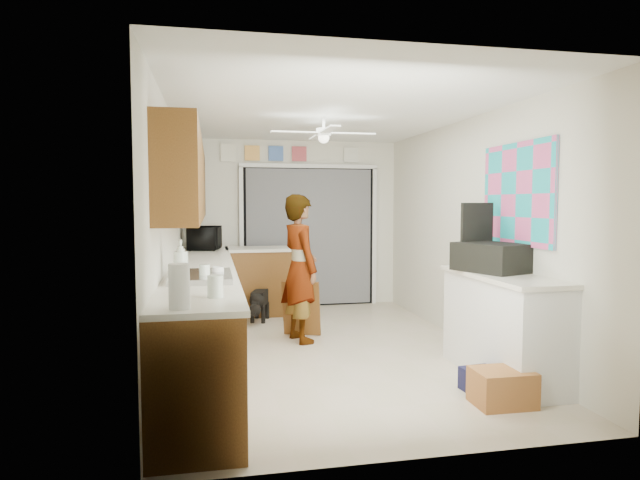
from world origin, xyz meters
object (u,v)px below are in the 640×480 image
navy_crate (482,380)px  soap_bottle (181,261)px  microwave (205,238)px  cup (218,272)px  dog (260,304)px  man (300,268)px  paper_towel_roll (179,286)px  suitcase (492,257)px  cardboard_box (502,387)px

navy_crate → soap_bottle: bearing=171.8°
microwave → cup: bearing=-168.3°
cup → dog: bearing=76.9°
soap_bottle → man: man is taller
paper_towel_roll → suitcase: bearing=24.2°
microwave → cardboard_box: size_ratio=1.26×
suitcase → cardboard_box: (-0.32, -0.77, -0.93)m
paper_towel_roll → cardboard_box: paper_towel_roll is taller
cardboard_box → navy_crate: bearing=90.0°
cup → navy_crate: 2.41m
navy_crate → man: 2.39m
microwave → suitcase: 3.88m
soap_bottle → paper_towel_roll: size_ratio=1.26×
dog → man: bearing=-56.0°
soap_bottle → man: size_ratio=0.20×
microwave → man: 1.79m
navy_crate → man: man is taller
cardboard_box → man: 2.64m
soap_bottle → man: bearing=52.2°
cup → soap_bottle: bearing=-137.8°
microwave → cardboard_box: 4.41m
navy_crate → dog: dog is taller
man → dog: 1.33m
suitcase → dog: size_ratio=1.05×
dog → soap_bottle: bearing=-91.3°
cardboard_box → navy_crate: cardboard_box is taller
suitcase → cardboard_box: 1.25m
microwave → paper_towel_roll: size_ratio=2.08×
soap_bottle → navy_crate: bearing=-8.2°
paper_towel_roll → navy_crate: bearing=17.6°
cardboard_box → man: (-1.23, 2.23, 0.69)m
microwave → cup: (0.14, -2.72, -0.11)m
cup → man: 1.60m
microwave → paper_towel_roll: 4.09m
microwave → cup: microwave is taller
navy_crate → man: (-1.23, 1.92, 0.74)m
cardboard_box → navy_crate: 0.31m
soap_bottle → cardboard_box: soap_bottle is taller
suitcase → man: 2.14m
cup → suitcase: suitcase is taller
paper_towel_roll → man: size_ratio=0.16×
microwave → paper_towel_roll: microwave is taller
microwave → man: size_ratio=0.34×
cup → cardboard_box: cup is taller
cardboard_box → dog: dog is taller
cardboard_box → navy_crate: (0.00, 0.31, -0.04)m
suitcase → cup: bearing=156.0°
microwave → man: (1.07, -1.41, -0.26)m
cup → navy_crate: size_ratio=0.34×
cup → cardboard_box: bearing=-23.3°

